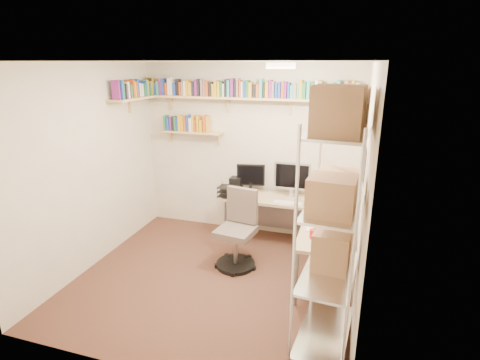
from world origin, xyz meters
name	(u,v)px	position (x,y,z in m)	size (l,w,h in m)	color
ground	(214,279)	(0.00, 0.00, 0.00)	(3.20, 3.20, 0.00)	#4B2920
room_shell	(211,154)	(0.00, 0.00, 1.55)	(3.24, 3.04, 2.52)	beige
wall_shelves	(217,97)	(-0.40, 1.30, 2.03)	(3.12, 1.09, 0.80)	tan
corner_desk	(287,205)	(0.69, 0.96, 0.67)	(1.81, 1.73, 1.18)	tan
office_chair	(238,234)	(0.17, 0.41, 0.42)	(0.53, 0.53, 0.99)	black
wire_rack	(336,182)	(1.36, -0.76, 1.58)	(0.52, 0.94, 2.34)	silver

